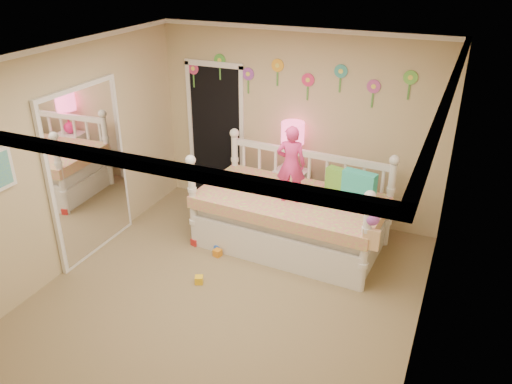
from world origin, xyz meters
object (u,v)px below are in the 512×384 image
at_px(child, 291,164).
at_px(nightstand, 291,194).
at_px(table_lamp, 293,139).
at_px(daybed, 291,201).

height_order(child, nightstand, child).
relative_size(nightstand, table_lamp, 1.05).
bearing_deg(nightstand, table_lamp, 4.56).
height_order(nightstand, table_lamp, table_lamp).
distance_m(child, nightstand, 1.22).
height_order(daybed, nightstand, daybed).
relative_size(daybed, table_lamp, 3.41).
bearing_deg(daybed, table_lamp, 112.90).
distance_m(nightstand, table_lamp, 0.81).
bearing_deg(table_lamp, child, -71.41).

